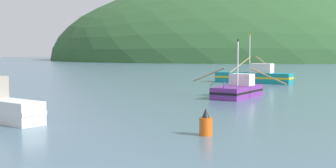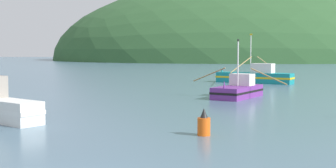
# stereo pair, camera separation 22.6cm
# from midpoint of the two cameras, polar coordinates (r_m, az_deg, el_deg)

# --- Properties ---
(hill_far_center) EXTENTS (184.08, 147.26, 73.46)m
(hill_far_center) POSITION_cam_midpoint_polar(r_m,az_deg,el_deg) (222.58, 9.82, 3.03)
(hill_far_center) COLOR #2D562D
(hill_far_center) RESTS_ON ground
(hill_far_left) EXTENTS (197.09, 157.67, 93.53)m
(hill_far_left) POSITION_cam_midpoint_polar(r_m,az_deg,el_deg) (239.65, 12.91, 3.06)
(hill_far_left) COLOR #386633
(hill_far_left) RESTS_ON ground
(hill_far_right) EXTENTS (154.78, 123.82, 96.02)m
(hill_far_right) POSITION_cam_midpoint_polar(r_m,az_deg,el_deg) (254.23, 10.34, 3.16)
(hill_far_right) COLOR #386633
(hill_far_right) RESTS_ON ground
(fishing_boat_purple) EXTENTS (7.50, 6.72, 5.35)m
(fishing_boat_purple) POSITION_cam_midpoint_polar(r_m,az_deg,el_deg) (42.48, 8.57, -0.74)
(fishing_boat_purple) COLOR #6B2D84
(fishing_boat_purple) RESTS_ON ground
(fishing_boat_teal) EXTENTS (9.65, 13.13, 6.54)m
(fishing_boat_teal) POSITION_cam_midpoint_polar(r_m,az_deg,el_deg) (61.80, 10.60, 0.95)
(fishing_boat_teal) COLOR #147F84
(fishing_boat_teal) RESTS_ON ground
(channel_buoy) EXTENTS (0.66, 0.66, 1.41)m
(channel_buoy) POSITION_cam_midpoint_polar(r_m,az_deg,el_deg) (23.41, 4.45, -5.03)
(channel_buoy) COLOR #E55914
(channel_buoy) RESTS_ON ground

